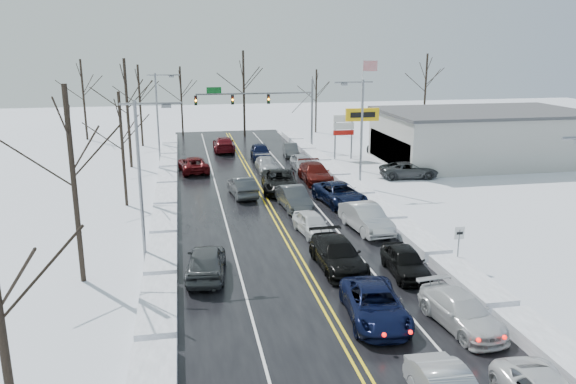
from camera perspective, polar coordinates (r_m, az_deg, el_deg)
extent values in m
plane|color=silver|center=(36.74, -0.56, -3.92)|extent=(160.00, 160.00, 0.00)
cube|color=black|center=(38.61, -1.09, -2.98)|extent=(14.00, 84.00, 0.01)
cube|color=white|center=(38.14, -12.44, -3.57)|extent=(1.69, 72.00, 0.65)
cube|color=white|center=(40.53, 9.56, -2.33)|extent=(1.69, 72.00, 0.65)
cylinder|color=slate|center=(64.42, 2.45, 7.85)|extent=(0.24, 0.24, 8.00)
cylinder|color=slate|center=(63.00, -3.38, 9.97)|extent=(13.00, 0.18, 0.18)
cylinder|color=slate|center=(64.00, 1.41, 9.08)|extent=(2.33, 0.10, 2.33)
cube|color=#0C591E|center=(62.54, -7.54, 10.20)|extent=(1.60, 0.08, 0.70)
cube|color=black|center=(63.27, -2.00, 9.41)|extent=(0.32, 0.25, 1.05)
sphere|color=#3F0705|center=(63.08, -1.98, 9.67)|extent=(0.20, 0.20, 0.20)
sphere|color=orange|center=(63.11, -1.98, 9.40)|extent=(0.22, 0.22, 0.22)
sphere|color=black|center=(63.14, -1.98, 9.13)|extent=(0.20, 0.20, 0.20)
cube|color=black|center=(62.78, -5.66, 9.31)|extent=(0.32, 0.25, 1.05)
sphere|color=#3F0705|center=(62.59, -5.65, 9.57)|extent=(0.20, 0.20, 0.20)
sphere|color=orange|center=(62.62, -5.65, 9.30)|extent=(0.22, 0.22, 0.22)
sphere|color=black|center=(62.65, -5.64, 9.02)|extent=(0.20, 0.20, 0.20)
cube|color=black|center=(62.54, -9.36, 9.17)|extent=(0.32, 0.25, 1.05)
sphere|color=#3F0705|center=(62.36, -9.36, 9.43)|extent=(0.20, 0.20, 0.20)
sphere|color=orange|center=(62.38, -9.35, 9.15)|extent=(0.22, 0.22, 0.22)
sphere|color=black|center=(62.41, -9.34, 8.88)|extent=(0.20, 0.20, 0.20)
cylinder|color=slate|center=(53.69, 7.46, 5.04)|extent=(0.20, 0.20, 5.60)
cube|color=yellow|center=(53.32, 7.56, 7.80)|extent=(3.20, 0.30, 1.20)
cube|color=black|center=(53.16, 7.62, 7.77)|extent=(2.40, 0.04, 0.50)
cylinder|color=slate|center=(59.23, 4.80, 5.24)|extent=(0.16, 0.16, 4.00)
cylinder|color=slate|center=(59.73, 6.47, 5.28)|extent=(0.16, 0.16, 4.00)
cube|color=white|center=(59.14, 5.70, 7.46)|extent=(2.20, 0.22, 0.70)
cube|color=white|center=(59.24, 5.68, 6.69)|extent=(2.20, 0.22, 0.70)
cube|color=#B3140D|center=(59.35, 5.66, 6.02)|extent=(2.20, 0.22, 0.50)
cylinder|color=slate|center=(31.78, 16.90, -5.54)|extent=(0.08, 0.08, 2.20)
cube|color=white|center=(31.49, 17.02, -4.00)|extent=(0.55, 0.05, 0.70)
cube|color=black|center=(31.45, 17.06, -4.03)|extent=(0.35, 0.02, 0.15)
cylinder|color=silver|center=(67.98, 7.48, 8.96)|extent=(0.14, 0.14, 10.00)
cube|color=#A8A8A3|center=(61.04, 19.04, 5.25)|extent=(20.00, 12.00, 5.00)
cube|color=#262628|center=(56.94, 10.20, 4.26)|extent=(0.10, 11.00, 2.80)
cube|color=#3F3F42|center=(60.69, 19.25, 7.71)|extent=(20.40, 12.40, 0.30)
cylinder|color=slate|center=(47.18, 7.48, 5.79)|extent=(0.18, 0.18, 9.00)
cylinder|color=slate|center=(46.46, 6.71, 11.01)|extent=(3.20, 0.12, 0.12)
cube|color=slate|center=(46.24, 5.74, 10.84)|extent=(0.50, 0.25, 0.18)
cylinder|color=slate|center=(31.19, -14.78, 0.77)|extent=(0.18, 0.18, 9.00)
cylinder|color=slate|center=(30.42, -13.80, 8.73)|extent=(3.20, 0.12, 0.12)
cube|color=slate|center=(30.41, -12.26, 8.53)|extent=(0.50, 0.25, 0.18)
cylinder|color=slate|center=(58.74, -13.11, 7.30)|extent=(0.18, 0.18, 9.00)
cylinder|color=slate|center=(58.33, -12.56, 11.53)|extent=(3.20, 0.12, 0.12)
cube|color=slate|center=(58.33, -11.75, 11.42)|extent=(0.50, 0.25, 0.18)
cylinder|color=#2D231C|center=(16.72, -27.05, -12.86)|extent=(0.24, 0.24, 9.00)
cylinder|color=#2D231C|center=(29.53, -20.89, 0.50)|extent=(0.27, 0.27, 10.00)
cylinder|color=#2D231C|center=(43.13, -16.44, 4.12)|extent=(0.23, 0.23, 8.50)
cylinder|color=#2D231C|center=(56.84, -15.96, 7.64)|extent=(0.28, 0.28, 10.50)
cylinder|color=#2D231C|center=(68.76, -14.78, 8.45)|extent=(0.25, 0.25, 9.50)
cylinder|color=#2D231C|center=(75.48, -20.03, 8.77)|extent=(0.27, 0.27, 10.00)
cylinder|color=#2D231C|center=(75.59, -10.77, 9.02)|extent=(0.24, 0.24, 9.00)
cylinder|color=#2D231C|center=(73.96, -4.50, 9.89)|extent=(0.29, 0.29, 11.00)
cylinder|color=#2D231C|center=(77.29, 2.87, 9.20)|extent=(0.23, 0.23, 8.50)
cylinder|color=#2D231C|center=(82.90, 13.77, 9.87)|extent=(0.28, 0.28, 10.50)
imported|color=black|center=(25.72, 8.77, -12.69)|extent=(2.96, 5.48, 1.46)
imported|color=black|center=(30.90, 5.04, -7.70)|extent=(2.38, 5.51, 1.58)
imported|color=white|center=(36.10, 2.46, -4.29)|extent=(2.14, 4.30, 1.41)
imported|color=#393B3D|center=(41.53, 0.60, -1.70)|extent=(2.07, 5.04, 1.62)
imported|color=black|center=(46.46, -0.85, 0.10)|extent=(3.43, 6.38, 1.70)
imported|color=#A3A6AB|center=(53.79, -2.20, 2.13)|extent=(1.86, 4.56, 1.32)
imported|color=black|center=(59.40, -2.81, 3.34)|extent=(2.21, 4.96, 1.66)
imported|color=silver|center=(25.99, 17.08, -12.91)|extent=(2.54, 5.06, 1.41)
imported|color=black|center=(30.63, 11.75, -8.18)|extent=(2.00, 4.44, 1.48)
imported|color=silver|center=(37.09, 7.88, -3.89)|extent=(2.40, 5.41, 1.72)
imported|color=black|center=(42.83, 5.27, -1.24)|extent=(3.46, 6.14, 1.62)
imported|color=#450C09|center=(49.51, 2.76, 1.01)|extent=(2.31, 5.68, 1.65)
imported|color=#AAACB2|center=(53.83, 1.51, 2.15)|extent=(1.92, 4.72, 1.60)
imported|color=#424447|center=(60.86, 0.27, 3.64)|extent=(1.84, 4.30, 1.38)
imported|color=#3B3D40|center=(45.07, -4.66, -0.41)|extent=(2.15, 4.91, 1.57)
imported|color=#4C0A0C|center=(54.13, -9.57, 2.02)|extent=(3.03, 5.57, 1.48)
imported|color=#540B11|center=(64.15, -6.52, 4.12)|extent=(2.43, 5.75, 1.66)
imported|color=#404345|center=(30.08, -8.26, -8.46)|extent=(2.50, 5.10, 1.68)
imported|color=#3B3D3F|center=(52.26, 12.15, 1.43)|extent=(5.47, 2.97, 1.46)
imported|color=#414547|center=(55.84, 13.97, 2.17)|extent=(2.07, 4.75, 1.36)
imported|color=black|center=(62.25, 9.28, 3.70)|extent=(1.84, 4.49, 1.53)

